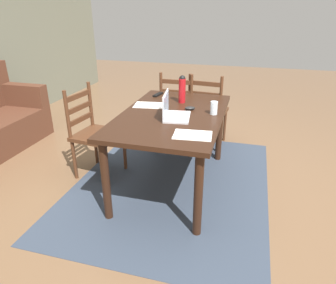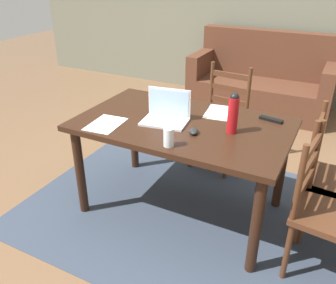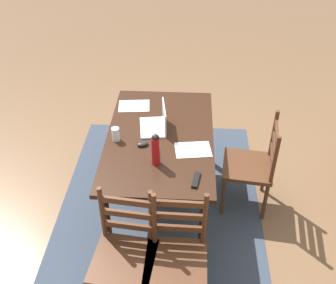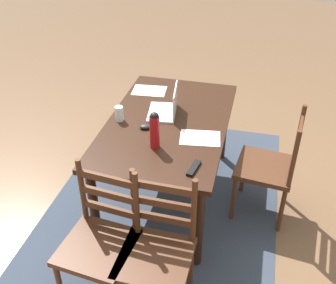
% 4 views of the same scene
% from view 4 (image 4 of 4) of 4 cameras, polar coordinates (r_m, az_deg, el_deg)
% --- Properties ---
extents(ground_plane, '(14.00, 14.00, 0.00)m').
position_cam_4_polar(ground_plane, '(3.66, -0.02, -7.34)').
color(ground_plane, brown).
extents(area_rug, '(2.43, 1.91, 0.01)m').
position_cam_4_polar(area_rug, '(3.65, -0.03, -7.30)').
color(area_rug, '#333D4C').
rests_on(area_rug, ground).
extents(dining_table, '(1.52, 0.93, 0.76)m').
position_cam_4_polar(dining_table, '(3.25, -0.03, 1.49)').
color(dining_table, black).
rests_on(dining_table, ground).
extents(chair_right_far, '(0.45, 0.45, 0.95)m').
position_cam_4_polar(chair_right_far, '(2.58, -1.60, -15.27)').
color(chair_right_far, '#4C2B19').
rests_on(chair_right_far, ground).
extents(chair_right_near, '(0.49, 0.49, 0.95)m').
position_cam_4_polar(chair_right_near, '(2.67, -9.48, -13.65)').
color(chair_right_near, '#4C2B19').
rests_on(chair_right_near, ground).
extents(chair_far_head, '(0.49, 0.49, 0.95)m').
position_cam_4_polar(chair_far_head, '(3.31, 14.21, -3.44)').
color(chair_far_head, '#4C2B19').
rests_on(chair_far_head, ground).
extents(laptop, '(0.35, 0.26, 0.23)m').
position_cam_4_polar(laptop, '(3.28, -0.03, 4.90)').
color(laptop, silver).
rests_on(laptop, dining_table).
extents(water_bottle, '(0.07, 0.07, 0.28)m').
position_cam_4_polar(water_bottle, '(2.83, -1.91, 1.78)').
color(water_bottle, '#A81419').
rests_on(water_bottle, dining_table).
extents(drinking_glass, '(0.07, 0.07, 0.12)m').
position_cam_4_polar(drinking_glass, '(3.21, -6.88, 3.98)').
color(drinking_glass, silver).
rests_on(drinking_glass, dining_table).
extents(computer_mouse, '(0.09, 0.12, 0.03)m').
position_cam_4_polar(computer_mouse, '(3.11, -3.11, 2.18)').
color(computer_mouse, black).
rests_on(computer_mouse, dining_table).
extents(tv_remote, '(0.18, 0.07, 0.02)m').
position_cam_4_polar(tv_remote, '(2.69, 3.64, -3.69)').
color(tv_remote, black).
rests_on(tv_remote, dining_table).
extents(paper_stack_left, '(0.24, 0.31, 0.00)m').
position_cam_4_polar(paper_stack_left, '(3.67, -2.64, 7.22)').
color(paper_stack_left, white).
rests_on(paper_stack_left, dining_table).
extents(paper_stack_right, '(0.25, 0.32, 0.00)m').
position_cam_4_polar(paper_stack_right, '(3.01, 4.52, 0.57)').
color(paper_stack_right, white).
rests_on(paper_stack_right, dining_table).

